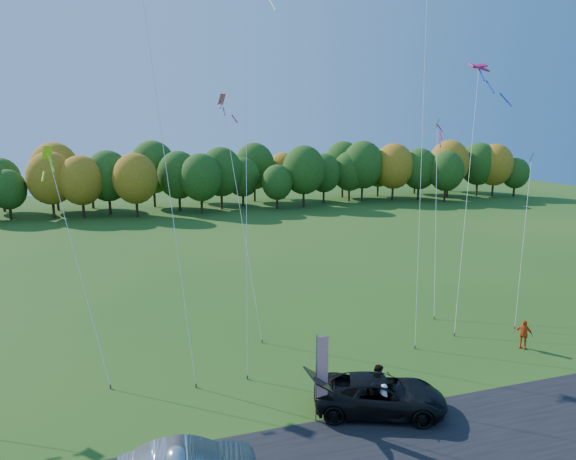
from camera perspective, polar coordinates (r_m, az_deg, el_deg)
name	(u,v)px	position (r m, az deg, el deg)	size (l,w,h in m)	color
ground	(328,406)	(24.79, 4.43, -18.88)	(160.00, 160.00, 0.00)	#214F15
asphalt_strip	(367,459)	(21.74, 8.73, -23.86)	(90.00, 6.00, 0.01)	black
tree_line	(187,212)	(76.21, -11.19, 2.02)	(116.00, 12.00, 10.00)	#1E4711
black_suv	(380,395)	(24.26, 10.16, -17.57)	(2.69, 5.84, 1.62)	black
person_tailgate_a	(384,401)	(23.81, 10.61, -18.19)	(0.59, 0.39, 1.62)	white
person_tailgate_b	(378,384)	(24.75, 10.02, -16.54)	(0.93, 0.72, 1.91)	gray
person_east	(523,334)	(32.72, 24.69, -10.46)	(0.99, 0.41, 1.68)	#EB5216
feather_flag	(321,368)	(22.54, 3.67, -15.10)	(0.52, 0.17, 4.00)	#999999
kite_delta_blue	(152,62)	(28.68, -14.92, 17.61)	(3.55, 11.43, 31.73)	#4C3F33
kite_parafoil_orange	(425,65)	(35.13, 14.95, 17.25)	(8.77, 12.42, 32.92)	#4C3F33
kite_delta_red	(247,143)	(28.15, -4.63, 9.62)	(3.43, 9.07, 23.46)	#4C3F33
kite_parafoil_rainbow	(468,188)	(36.10, 19.36, 4.42)	(8.08, 8.50, 17.20)	#4C3F33
kite_diamond_yellow	(76,260)	(28.81, -22.45, -3.15)	(3.37, 7.58, 11.79)	#4C3F33
kite_diamond_white	(436,213)	(37.56, 16.11, 1.82)	(4.39, 7.24, 13.33)	#4C3F33
kite_diamond_pink	(241,213)	(31.44, -5.28, 1.93)	(1.55, 6.57, 14.80)	#4C3F33
kite_diamond_blue_low	(524,239)	(36.60, 24.70, -0.90)	(4.01, 4.24, 10.94)	#4C3F33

